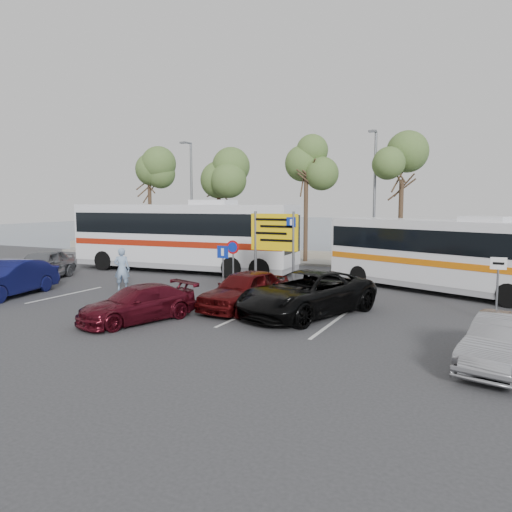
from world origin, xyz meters
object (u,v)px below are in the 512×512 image
at_px(street_lamp_left, 191,193).
at_px(car_blue, 8,279).
at_px(street_lamp_right, 374,192).
at_px(car_silver_a, 42,265).
at_px(coach_bus_right, 447,257).
at_px(car_red, 245,290).
at_px(direction_sign, 274,238).
at_px(suv_black, 307,293).
at_px(car_silver_b, 505,343).
at_px(pedestrian_near, 122,269).
at_px(coach_bus_left, 183,239).
at_px(car_maroon, 138,304).

bearing_deg(street_lamp_left, car_blue, -85.93).
distance_m(street_lamp_right, car_silver_a, 19.04).
bearing_deg(street_lamp_left, street_lamp_right, 0.00).
xyz_separation_m(coach_bus_right, car_red, (-6.46, -6.75, -0.85)).
distance_m(direction_sign, suv_black, 4.63).
bearing_deg(coach_bus_right, car_silver_b, -77.56).
distance_m(car_blue, pedestrian_near, 4.67).
distance_m(coach_bus_left, car_silver_a, 7.58).
bearing_deg(coach_bus_right, direction_sign, -154.06).
relative_size(street_lamp_right, car_silver_a, 1.74).
bearing_deg(car_blue, street_lamp_left, 83.45).
height_order(street_lamp_right, coach_bus_left, street_lamp_right).
height_order(coach_bus_right, suv_black, coach_bus_right).
bearing_deg(car_red, pedestrian_near, 178.40).
height_order(direction_sign, coach_bus_left, coach_bus_left).
relative_size(coach_bus_right, pedestrian_near, 5.68).
xyz_separation_m(street_lamp_right, suv_black, (0.73, -13.68, -3.82)).
bearing_deg(car_blue, car_silver_a, 111.35).
bearing_deg(street_lamp_right, car_maroon, -103.44).
xyz_separation_m(direction_sign, suv_black, (2.73, -3.36, -1.65)).
bearing_deg(pedestrian_near, suv_black, 145.14).
distance_m(coach_bus_right, car_silver_a, 19.72).
relative_size(car_silver_a, car_maroon, 1.11).
xyz_separation_m(direction_sign, car_blue, (-9.87, -5.54, -1.66)).
xyz_separation_m(coach_bus_left, suv_black, (10.23, -7.44, -1.13)).
bearing_deg(street_lamp_right, car_silver_b, -67.64).
bearing_deg(direction_sign, pedestrian_near, -161.18).
xyz_separation_m(car_blue, pedestrian_near, (3.30, 3.30, 0.21)).
relative_size(direction_sign, coach_bus_right, 0.33).
distance_m(street_lamp_left, pedestrian_near, 13.81).
distance_m(street_lamp_left, car_red, 18.25).
height_order(coach_bus_right, car_silver_b, coach_bus_right).
height_order(street_lamp_right, car_maroon, street_lamp_right).
bearing_deg(car_silver_b, car_maroon, -167.26).
xyz_separation_m(car_silver_a, car_silver_b, (21.27, -5.00, -0.14)).
bearing_deg(car_maroon, car_blue, -168.26).
relative_size(suv_black, car_silver_b, 1.44).
bearing_deg(car_maroon, suv_black, 55.00).
height_order(street_lamp_left, coach_bus_right, street_lamp_left).
xyz_separation_m(direction_sign, coach_bus_left, (-7.50, 4.08, -0.52)).
distance_m(street_lamp_left, car_silver_a, 12.67).
height_order(coach_bus_left, car_blue, coach_bus_left).
relative_size(street_lamp_right, car_blue, 1.72).
height_order(coach_bus_left, car_silver_b, coach_bus_left).
distance_m(street_lamp_right, car_maroon, 17.95).
bearing_deg(car_blue, suv_black, -0.79).
bearing_deg(car_silver_a, suv_black, -26.55).
xyz_separation_m(direction_sign, car_maroon, (-2.07, -6.70, -1.83)).
xyz_separation_m(car_blue, car_red, (10.20, 2.09, -0.03)).
height_order(coach_bus_left, car_red, coach_bus_left).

